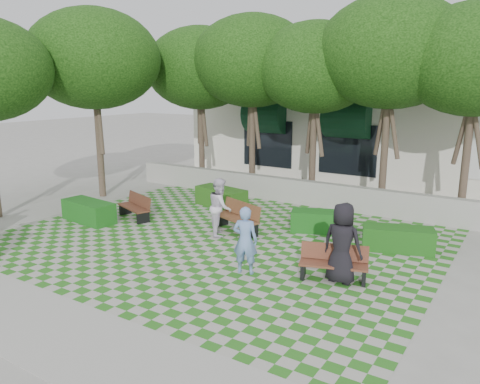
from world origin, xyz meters
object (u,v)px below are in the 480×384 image
Objects in this scene: hedge_midleft at (221,197)px; hedge_east at (398,239)px; bench_mid at (237,218)px; hedge_west at (89,211)px; person_blue at (245,240)px; bench_west at (135,207)px; hedge_midright at (322,222)px; person_dark at (342,243)px; person_white at (220,207)px; bench_east at (334,263)px.

hedge_east is at bearing -10.39° from hedge_midleft.
hedge_west is (-4.65, -1.74, -0.09)m from bench_mid.
bench_west is at bearing -36.01° from person_blue.
hedge_west is at bearing -155.63° from hedge_midright.
person_dark is at bearing -177.28° from person_blue.
hedge_midleft is 1.16× the size of person_white.
bench_west is 0.81× the size of hedge_midleft.
hedge_west is (-1.02, -1.09, -0.05)m from bench_west.
hedge_east is 9.58m from hedge_west.
hedge_east is at bearing 16.21° from hedge_west.
hedge_midright is 4.36m from hedge_midleft.
bench_mid is 0.98× the size of person_dark.
bench_west is 7.76m from person_dark.
person_white is at bearing -55.42° from hedge_midleft.
person_blue is at bearing -169.01° from person_white.
bench_east is at bearing 10.72° from bench_west.
bench_east is at bearing -0.66° from hedge_west.
hedge_east is (8.18, 1.59, -0.07)m from bench_west.
bench_east is 7.55m from bench_west.
person_blue is (-2.63, -3.54, 0.50)m from hedge_east.
person_white is at bearing -162.99° from hedge_east.
person_blue is 2.22m from person_dark.
hedge_east is at bearing 32.51° from bench_mid.
hedge_midright is (5.81, 2.01, -0.07)m from bench_west.
bench_west is 8.34m from hedge_east.
hedge_east is at bearing -143.22° from person_blue.
hedge_east is (0.73, 2.77, -0.07)m from bench_east.
hedge_west is (-9.20, -2.68, 0.02)m from hedge_east.
person_dark reaches higher than bench_mid.
person_white is (-4.80, -1.47, 0.53)m from hedge_east.
bench_east and bench_west have the same top height.
hedge_west is at bearing -123.12° from hedge_midleft.
person_white is at bearing -15.19° from person_dark.
hedge_midright is 0.94× the size of hedge_west.
bench_mid reaches higher than hedge_midright.
person_dark reaches higher than hedge_east.
bench_mid is at bearing 136.38° from bench_east.
hedge_midright is at bearing -110.40° from person_blue.
bench_west is at bearing -6.83° from person_dark.
bench_east reaches higher than hedge_midright.
person_dark reaches higher than bench_east.
bench_east is 4.24m from bench_mid.
bench_mid is 4.45m from person_dark.
person_dark is (6.12, -4.03, 0.58)m from hedge_midleft.
person_dark is at bearing -0.89° from hedge_west.
person_blue is (-0.26, -3.96, 0.50)m from hedge_midright.
hedge_east is 1.07× the size of person_white.
person_blue reaches higher than hedge_east.
person_white reaches higher than hedge_west.
person_white is at bearing 21.76° from bench_west.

